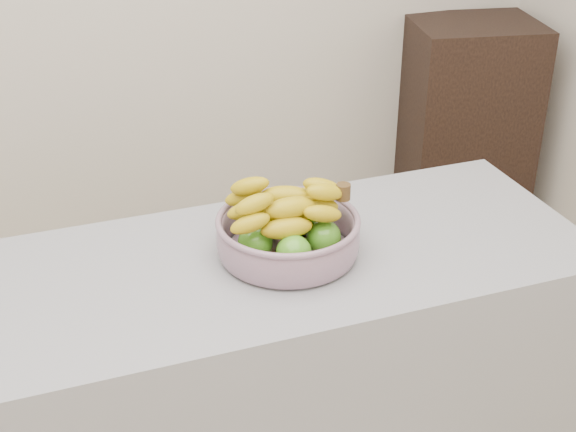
{
  "coord_description": "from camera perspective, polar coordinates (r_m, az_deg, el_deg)",
  "views": [
    {
      "loc": [
        -0.25,
        -1.1,
        1.86
      ],
      "look_at": [
        0.29,
        0.39,
        1.0
      ],
      "focal_mm": 50.0,
      "sensor_mm": 36.0,
      "label": 1
    }
  ],
  "objects": [
    {
      "name": "counter",
      "position": [
        2.06,
        -7.87,
        -14.87
      ],
      "size": [
        2.0,
        0.6,
        0.9
      ],
      "primitive_type": "cube",
      "color": "gray",
      "rests_on": "ground"
    },
    {
      "name": "cabinet",
      "position": [
        3.71,
        12.5,
        6.12
      ],
      "size": [
        0.61,
        0.52,
        0.96
      ],
      "primitive_type": "cube",
      "rotation": [
        0.0,
        0.0,
        -0.19
      ],
      "color": "black",
      "rests_on": "ground"
    },
    {
      "name": "fruit_bowl",
      "position": [
        1.82,
        -0.02,
        -1.15
      ],
      "size": [
        0.33,
        0.33,
        0.17
      ],
      "rotation": [
        0.0,
        0.0,
        -0.19
      ],
      "color": "#9199AE",
      "rests_on": "counter"
    }
  ]
}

